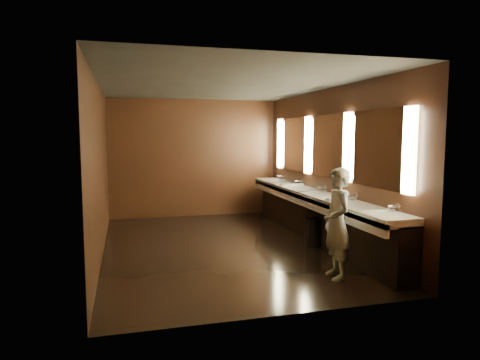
% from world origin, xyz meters
% --- Properties ---
extents(floor, '(6.00, 6.00, 0.00)m').
position_xyz_m(floor, '(0.00, 0.00, 0.00)').
color(floor, black).
rests_on(floor, ground).
extents(ceiling, '(4.00, 6.00, 0.02)m').
position_xyz_m(ceiling, '(0.00, 0.00, 2.80)').
color(ceiling, '#2D2D2B').
rests_on(ceiling, wall_back).
extents(wall_back, '(4.00, 0.02, 2.80)m').
position_xyz_m(wall_back, '(0.00, 3.00, 1.40)').
color(wall_back, black).
rests_on(wall_back, floor).
extents(wall_front, '(4.00, 0.02, 2.80)m').
position_xyz_m(wall_front, '(0.00, -3.00, 1.40)').
color(wall_front, black).
rests_on(wall_front, floor).
extents(wall_left, '(0.02, 6.00, 2.80)m').
position_xyz_m(wall_left, '(-2.00, 0.00, 1.40)').
color(wall_left, black).
rests_on(wall_left, floor).
extents(wall_right, '(0.02, 6.00, 2.80)m').
position_xyz_m(wall_right, '(2.00, 0.00, 1.40)').
color(wall_right, black).
rests_on(wall_right, floor).
extents(sink_counter, '(0.55, 5.40, 1.01)m').
position_xyz_m(sink_counter, '(1.79, 0.00, 0.50)').
color(sink_counter, black).
rests_on(sink_counter, floor).
extents(mirror_band, '(0.06, 5.03, 1.15)m').
position_xyz_m(mirror_band, '(1.98, -0.00, 1.75)').
color(mirror_band, '#FAECB6').
rests_on(mirror_band, wall_right).
extents(person, '(0.40, 0.58, 1.52)m').
position_xyz_m(person, '(1.15, -2.03, 0.76)').
color(person, '#94B6DC').
rests_on(person, floor).
extents(trash_bin, '(0.35, 0.35, 0.50)m').
position_xyz_m(trash_bin, '(1.58, -0.40, 0.25)').
color(trash_bin, black).
rests_on(trash_bin, floor).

